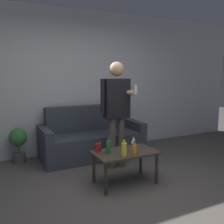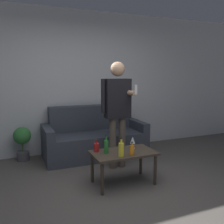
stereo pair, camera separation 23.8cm
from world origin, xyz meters
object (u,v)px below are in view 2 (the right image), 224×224
object	(u,v)px
bottle_orange	(132,150)
person_standing_front	(117,106)
couch	(94,138)
coffee_table	(123,156)

from	to	relation	value
bottle_orange	person_standing_front	bearing A→B (deg)	81.37
couch	coffee_table	xyz separation A→B (m)	(-0.01, -1.31, 0.07)
coffee_table	bottle_orange	size ratio (longest dim) A/B	4.92
coffee_table	person_standing_front	world-z (taller)	person_standing_front
couch	coffee_table	bearing A→B (deg)	-90.37
couch	bottle_orange	bearing A→B (deg)	-88.43
coffee_table	bottle_orange	xyz separation A→B (m)	(0.05, -0.16, 0.13)
coffee_table	bottle_orange	world-z (taller)	bottle_orange
bottle_orange	couch	bearing A→B (deg)	91.57
couch	coffee_table	world-z (taller)	couch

